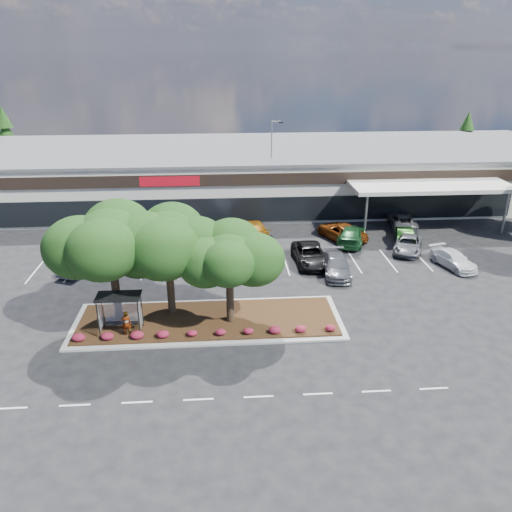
{
  "coord_description": "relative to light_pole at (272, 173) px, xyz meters",
  "views": [
    {
      "loc": [
        -0.89,
        -25.51,
        17.2
      ],
      "look_at": [
        1.61,
        9.16,
        2.6
      ],
      "focal_mm": 35.0,
      "sensor_mm": 36.0,
      "label": 1
    }
  ],
  "objects": [
    {
      "name": "retail_store",
      "position": [
        -4.67,
        5.95,
        -1.33
      ],
      "size": [
        80.4,
        25.2,
        6.25
      ],
      "color": "beige",
      "rests_on": "ground"
    },
    {
      "name": "car_1",
      "position": [
        -17.37,
        -14.69,
        -3.72
      ],
      "size": [
        3.26,
        4.9,
        1.53
      ],
      "primitive_type": "imported",
      "rotation": [
        0.0,
        0.0,
        -0.39
      ],
      "color": "slate",
      "rests_on": "ground"
    },
    {
      "name": "car_4",
      "position": [
        -1.9,
        -12.48,
        -3.72
      ],
      "size": [
        1.77,
        4.68,
        1.52
      ],
      "primitive_type": "imported",
      "rotation": [
        0.0,
        0.0,
        0.03
      ],
      "color": "black",
      "rests_on": "ground"
    },
    {
      "name": "car_14",
      "position": [
        6.58,
        -10.04,
        -3.66
      ],
      "size": [
        4.16,
        6.13,
        1.65
      ],
      "primitive_type": "imported",
      "rotation": [
        0.0,
        0.0,
        2.78
      ],
      "color": "#16431F",
      "rests_on": "ground"
    },
    {
      "name": "island_tree_east",
      "position": [
        -5.23,
        -24.26,
        -0.97
      ],
      "size": [
        5.8,
        5.8,
        6.5
      ],
      "primitive_type": null,
      "color": "#143511",
      "rests_on": "landscape_island"
    },
    {
      "name": "car_10",
      "position": [
        -13.81,
        -7.44,
        -3.62
      ],
      "size": [
        2.62,
        6.02,
        1.72
      ],
      "primitive_type": "imported",
      "rotation": [
        0.0,
        0.0,
        3.18
      ],
      "color": "navy",
      "rests_on": "ground"
    },
    {
      "name": "car_15",
      "position": [
        5.81,
        -8.96,
        -3.69
      ],
      "size": [
        4.65,
        6.27,
        1.58
      ],
      "primitive_type": "imported",
      "rotation": [
        0.0,
        0.0,
        3.54
      ],
      "color": "#632A09",
      "rests_on": "ground"
    },
    {
      "name": "car_16",
      "position": [
        11.69,
        -9.92,
        -3.78
      ],
      "size": [
        2.55,
        4.5,
        1.41
      ],
      "primitive_type": "imported",
      "rotation": [
        0.0,
        0.0,
        2.88
      ],
      "color": "#184211",
      "rests_on": "ground"
    },
    {
      "name": "lane_markings",
      "position": [
        -4.87,
        -17.54,
        -4.48
      ],
      "size": [
        33.12,
        20.06,
        0.01
      ],
      "color": "silver",
      "rests_on": "ground"
    },
    {
      "name": "light_pole",
      "position": [
        0.0,
        0.0,
        0.0
      ],
      "size": [
        1.39,
        0.86,
        10.1
      ],
      "rotation": [
        0.0,
        0.0,
        -0.41
      ],
      "color": "#A3A39E",
      "rests_on": "ground"
    },
    {
      "name": "car_6",
      "position": [
        1.85,
        -14.52,
        -3.7
      ],
      "size": [
        2.8,
        5.71,
        1.56
      ],
      "primitive_type": "imported",
      "rotation": [
        0.0,
        0.0,
        0.04
      ],
      "color": "black",
      "rests_on": "ground"
    },
    {
      "name": "conifer_north_west",
      "position": [
        -34.73,
        18.04,
        0.52
      ],
      "size": [
        4.4,
        4.4,
        10.0
      ],
      "primitive_type": "cone",
      "color": "#143511",
      "rests_on": "ground"
    },
    {
      "name": "car_13",
      "position": [
        -2.59,
        -7.73,
        -3.66
      ],
      "size": [
        3.32,
        5.98,
        1.64
      ],
      "primitive_type": "imported",
      "rotation": [
        0.0,
        0.0,
        3.33
      ],
      "color": "#7A4406",
      "rests_on": "ground"
    },
    {
      "name": "conifer_north_east",
      "position": [
        29.27,
        16.04,
        0.02
      ],
      "size": [
        3.96,
        3.96,
        9.0
      ],
      "primitive_type": "cone",
      "color": "#143511",
      "rests_on": "ground"
    },
    {
      "name": "car_8",
      "position": [
        13.77,
        -16.16,
        -3.81
      ],
      "size": [
        3.12,
        4.96,
        1.34
      ],
      "primitive_type": "imported",
      "rotation": [
        0.0,
        0.0,
        0.29
      ],
      "color": "white",
      "rests_on": "ground"
    },
    {
      "name": "car_12",
      "position": [
        -3.77,
        -6.86,
        -3.82
      ],
      "size": [
        2.12,
        4.2,
        1.32
      ],
      "primitive_type": "imported",
      "rotation": [
        0.0,
        0.0,
        3.33
      ],
      "color": "maroon",
      "rests_on": "ground"
    },
    {
      "name": "shrub_row",
      "position": [
        -6.73,
        -26.06,
        -3.97
      ],
      "size": [
        17.0,
        0.8,
        0.5
      ],
      "primitive_type": null,
      "color": "maroon",
      "rests_on": "landscape_island"
    },
    {
      "name": "car_0",
      "position": [
        -15.53,
        -13.44,
        -3.68
      ],
      "size": [
        4.22,
        6.01,
        1.62
      ],
      "primitive_type": "imported",
      "rotation": [
        0.0,
        0.0,
        0.39
      ],
      "color": "navy",
      "rests_on": "ground"
    },
    {
      "name": "island_tree_mid",
      "position": [
        -9.23,
        -22.76,
        -0.56
      ],
      "size": [
        6.6,
        6.6,
        7.32
      ],
      "primitive_type": null,
      "color": "#143511",
      "rests_on": "landscape_island"
    },
    {
      "name": "island_tree_west",
      "position": [
        -12.73,
        -23.46,
        -0.28
      ],
      "size": [
        7.2,
        7.2,
        7.89
      ],
      "primitive_type": null,
      "color": "#143511",
      "rests_on": "landscape_island"
    },
    {
      "name": "car_7",
      "position": [
        11.16,
        -12.5,
        -3.78
      ],
      "size": [
        4.19,
        5.57,
        1.41
      ],
      "primitive_type": "imported",
      "rotation": [
        0.0,
        0.0,
        -0.42
      ],
      "color": "#57585E",
      "rests_on": "ground"
    },
    {
      "name": "car_11",
      "position": [
        -5.84,
        -8.41,
        -3.74
      ],
      "size": [
        3.29,
        4.73,
        1.48
      ],
      "primitive_type": "imported",
      "rotation": [
        0.0,
        0.0,
        2.71
      ],
      "color": "#B6BDC2",
      "rests_on": "ground"
    },
    {
      "name": "landscape_island",
      "position": [
        -6.73,
        -23.96,
        -4.36
      ],
      "size": [
        18.0,
        6.0,
        0.26
      ],
      "color": "#A3A39E",
      "rests_on": "ground"
    },
    {
      "name": "car_17",
      "position": [
        12.85,
        -6.05,
        -3.75
      ],
      "size": [
        3.19,
        5.56,
        1.46
      ],
      "primitive_type": "imported",
      "rotation": [
        0.0,
        0.0,
        2.99
      ],
      "color": "#56585E",
      "rests_on": "ground"
    },
    {
      "name": "car_5",
      "position": [
        3.57,
        -16.87,
        -3.73
      ],
      "size": [
        2.6,
        5.37,
        1.51
      ],
      "primitive_type": "imported",
      "rotation": [
        0.0,
        0.0,
        -0.1
      ],
      "color": "#515257",
      "rests_on": "ground"
    },
    {
      "name": "person_waiting",
      "position": [
        -11.82,
        -25.58,
        -3.39
      ],
      "size": [
        0.65,
        0.46,
        1.67
      ],
      "primitive_type": "imported",
      "rotation": [
        0.0,
        0.0,
        3.24
      ],
      "color": "#594C47",
      "rests_on": "landscape_island"
    },
    {
      "name": "car_9",
      "position": [
        -14.67,
        -9.46,
        -3.75
      ],
      "size": [
        3.25,
        5.62,
        1.47
      ],
      "primitive_type": "imported",
      "rotation": [
        0.0,
        0.0,
        2.98
      ],
      "color": "#515258",
      "rests_on": "ground"
    },
    {
      "name": "car_2",
      "position": [
        -12.25,
        -13.75,
        -3.71
      ],
      "size": [
        2.59,
        4.8,
        1.55
      ],
      "primitive_type": "imported",
      "rotation": [
        0.0,
        0.0,
        -0.17
      ],
      "color": "navy",
      "rests_on": "ground"
    },
    {
      "name": "ground",
      "position": [
        -4.73,
        -27.96,
        -4.48
      ],
      "size": [
        160.0,
        160.0,
        0.0
      ],
      "primitive_type": "plane",
      "color": "black",
      "rests_on": "ground"
    },
    {
      "name": "bus_shelter",
      "position": [
        -12.23,
        -25.01,
        -2.18
      ],
      "size": [
        2.75,
        1.55,
        2.59
      ],
      "color": "black",
      "rests_on": "landscape_island"
    },
    {
      "name": "car_3",
      "position": [
        -8.78,
        -14.25,
        -3.82
      ],
      "size": [
        2.8,
        4.28,
        1.33
      ],
      "primitive_type": "imported",
      "rotation": [
        0.0,
        0.0,
        0.38
      ],
      "color": "maroon",
      "rests_on": "ground"
    }
  ]
}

